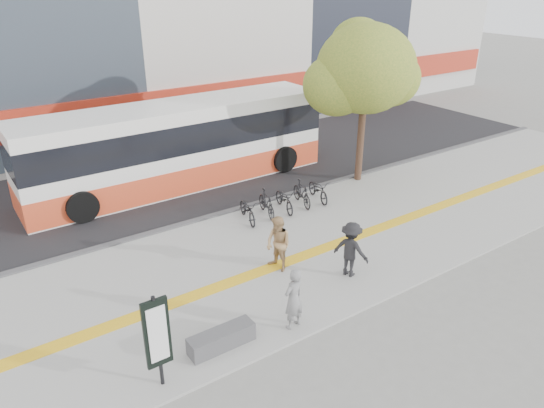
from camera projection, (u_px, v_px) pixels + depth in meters
ground at (283, 289)px, 14.11m from camera, size 120.00×120.00×0.00m
sidewalk at (254, 264)px, 15.22m from camera, size 40.00×7.00×0.08m
tactile_strip at (263, 270)px, 14.83m from camera, size 40.00×0.45×0.01m
street at (155, 185)px, 20.84m from camera, size 40.00×8.00×0.06m
curb at (200, 220)px, 17.83m from camera, size 40.00×0.25×0.14m
bench at (222, 339)px, 11.75m from camera, size 1.60×0.45×0.45m
signboard at (157, 335)px, 10.25m from camera, size 0.55×0.10×2.20m
street_tree at (363, 70)px, 19.53m from camera, size 4.40×3.80×6.31m
bus at (178, 147)px, 20.30m from camera, size 12.26×2.91×3.26m
bicycle_row at (285, 199)px, 18.40m from camera, size 4.06×1.68×0.93m
seated_woman at (293, 299)px, 12.18m from camera, size 0.66×0.50×1.61m
pedestrian_tan at (278, 244)px, 14.57m from camera, size 0.74×0.89×1.65m
pedestrian_dark at (351, 249)px, 14.32m from camera, size 0.95×1.21×1.64m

